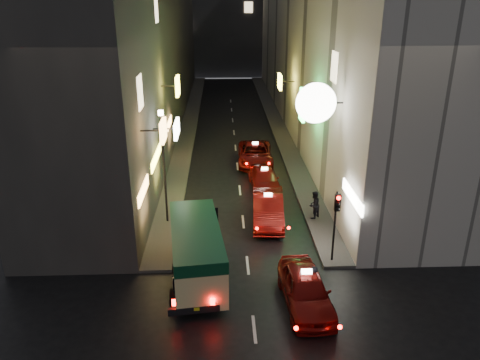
{
  "coord_description": "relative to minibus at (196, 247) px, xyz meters",
  "views": [
    {
      "loc": [
        -1.13,
        -10.36,
        11.89
      ],
      "look_at": [
        -0.18,
        13.0,
        2.52
      ],
      "focal_mm": 35.0,
      "sensor_mm": 36.0,
      "label": 1
    }
  ],
  "objects": [
    {
      "name": "pedestrian_crossing",
      "position": [
        4.91,
        -1.71,
        -0.72
      ],
      "size": [
        0.55,
        0.67,
        1.77
      ],
      "primitive_type": "imported",
      "rotation": [
        0.0,
        0.0,
        1.22
      ],
      "color": "black",
      "rests_on": "ground"
    },
    {
      "name": "building_left",
      "position": [
        -5.69,
        26.49,
        7.4
      ],
      "size": [
        7.43,
        52.0,
        18.0
      ],
      "color": "#383633",
      "rests_on": "ground"
    },
    {
      "name": "traffic_light",
      "position": [
        6.31,
        0.97,
        1.08
      ],
      "size": [
        0.26,
        0.43,
        3.5
      ],
      "color": "black",
      "rests_on": "sidewalk_right"
    },
    {
      "name": "taxi_third",
      "position": [
        3.91,
        10.28,
        -0.86
      ],
      "size": [
        2.22,
        4.81,
        1.67
      ],
      "color": "#670C09",
      "rests_on": "ground"
    },
    {
      "name": "minibus",
      "position": [
        0.0,
        0.0,
        0.0
      ],
      "size": [
        2.75,
        6.12,
        2.54
      ],
      "color": "beige",
      "rests_on": "ground"
    },
    {
      "name": "lamp_post",
      "position": [
        -1.89,
        5.5,
        2.12
      ],
      "size": [
        0.28,
        0.28,
        6.22
      ],
      "color": "black",
      "rests_on": "sidewalk_left"
    },
    {
      "name": "sidewalk_left",
      "position": [
        -1.94,
        26.5,
        -1.53
      ],
      "size": [
        1.5,
        52.0,
        0.15
      ],
      "primitive_type": "cube",
      "color": "#44423F",
      "rests_on": "ground"
    },
    {
      "name": "taxi_second",
      "position": [
        3.67,
        5.48,
        -0.7
      ],
      "size": [
        2.68,
        5.82,
        1.98
      ],
      "color": "#670C09",
      "rests_on": "ground"
    },
    {
      "name": "taxi_far",
      "position": [
        3.65,
        15.08,
        -0.72
      ],
      "size": [
        2.47,
        5.62,
        1.93
      ],
      "color": "#670C09",
      "rests_on": "ground"
    },
    {
      "name": "building_right",
      "position": [
        10.3,
        26.49,
        7.4
      ],
      "size": [
        8.39,
        52.18,
        18.0
      ],
      "color": "#B6B0A7",
      "rests_on": "ground"
    },
    {
      "name": "pedestrian_sidewalk",
      "position": [
        6.25,
        5.56,
        -0.56
      ],
      "size": [
        0.78,
        0.77,
        1.79
      ],
      "primitive_type": "imported",
      "rotation": [
        0.0,
        0.0,
        3.92
      ],
      "color": "black",
      "rests_on": "sidewalk_right"
    },
    {
      "name": "taxi_near",
      "position": [
        4.48,
        -2.1,
        -0.72
      ],
      "size": [
        2.59,
        5.66,
        1.93
      ],
      "color": "#670C09",
      "rests_on": "ground"
    },
    {
      "name": "sidewalk_right",
      "position": [
        6.56,
        26.5,
        -1.53
      ],
      "size": [
        1.5,
        52.0,
        0.15
      ],
      "primitive_type": "cube",
      "color": "#44423F",
      "rests_on": "ground"
    }
  ]
}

